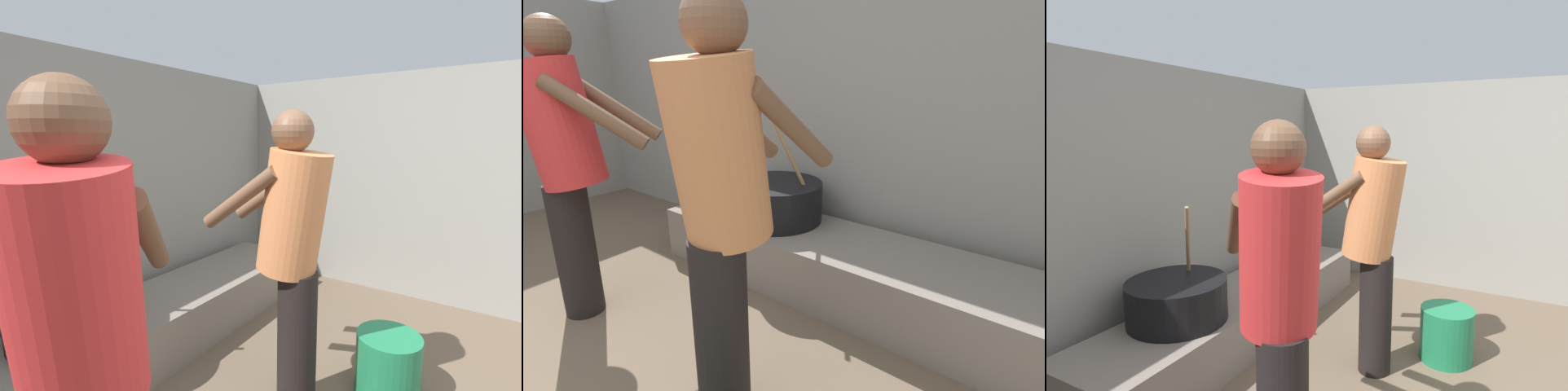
% 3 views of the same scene
% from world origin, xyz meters
% --- Properties ---
extents(block_enclosure_rear, '(5.23, 0.20, 1.93)m').
position_xyz_m(block_enclosure_rear, '(0.00, 2.53, 0.96)').
color(block_enclosure_rear, gray).
rests_on(block_enclosure_rear, ground_plane).
extents(hearth_ledge, '(2.64, 0.60, 0.34)m').
position_xyz_m(hearth_ledge, '(0.70, 2.01, 0.17)').
color(hearth_ledge, slate).
rests_on(hearth_ledge, ground_plane).
extents(cooking_pot_main, '(0.60, 0.60, 0.71)m').
position_xyz_m(cooking_pot_main, '(0.11, 2.05, 0.47)').
color(cooking_pot_main, black).
rests_on(cooking_pot_main, hearth_ledge).
extents(cook_in_orange_shirt, '(0.34, 0.64, 1.52)m').
position_xyz_m(cook_in_orange_shirt, '(0.70, 1.03, 0.86)').
color(cook_in_orange_shirt, black).
rests_on(cook_in_orange_shirt, ground_plane).
extents(cook_in_red_shirt, '(0.69, 0.67, 1.52)m').
position_xyz_m(cook_in_red_shirt, '(-0.38, 1.01, 0.87)').
color(cook_in_red_shirt, black).
rests_on(cook_in_red_shirt, ground_plane).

